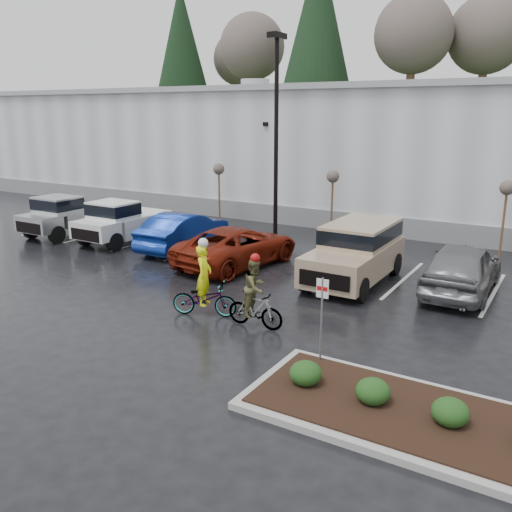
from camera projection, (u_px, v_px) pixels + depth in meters
The scene contains 21 objects.
ground at pixel (188, 336), 14.54m from camera, with size 120.00×120.00×0.00m, color black.
warehouse at pixel (418, 150), 31.77m from camera, with size 60.50×15.50×7.20m.
wooded_ridge at pixel (483, 142), 50.96m from camera, with size 80.00×25.00×6.00m, color #233A18.
lamppost at pixel (276, 115), 24.98m from camera, with size 0.50×1.00×9.22m.
sapling_west at pixel (219, 172), 28.57m from camera, with size 0.60×0.60×3.20m.
sapling_mid at pixel (333, 180), 25.33m from camera, with size 0.60×0.60×3.20m.
sapling_east at pixel (507, 192), 21.58m from camera, with size 0.60×0.60×3.20m.
curb_island at pixel (449, 428), 10.19m from camera, with size 8.00×3.00×0.15m, color gray.
mulch_bed at pixel (449, 424), 10.17m from camera, with size 7.60×2.60×0.04m, color black.
shrub_a at pixel (306, 373), 11.60m from camera, with size 0.70×0.70×0.52m, color #1A3612.
shrub_b at pixel (373, 391), 10.86m from camera, with size 0.70×0.70×0.52m, color #1A3612.
shrub_c at pixel (450, 412), 10.11m from camera, with size 0.70×0.70×0.52m, color #1A3612.
fire_lane_sign at pixel (322, 311), 12.44m from camera, with size 0.30×0.05×2.20m.
pickup_silver at pixel (74, 214), 26.50m from camera, with size 2.10×5.20×1.96m, color #B3B7BC, non-canonical shape.
pickup_white at pixel (128, 220), 25.09m from camera, with size 2.10×5.20×1.96m, color silver, non-canonical shape.
car_blue at pixel (184, 231), 23.52m from camera, with size 1.73×4.96×1.63m, color navy.
car_red at pixel (237, 246), 21.08m from camera, with size 2.56×5.54×1.54m, color maroon.
suv_tan at pixel (354, 254), 18.88m from camera, with size 2.20×5.10×2.06m, color tan, non-canonical shape.
car_grey at pixel (462, 268), 17.84m from camera, with size 2.03×5.04×1.72m, color slate.
cyclist_hivis at pixel (204, 292), 15.85m from camera, with size 2.05×1.29×2.35m.
cyclist_olive at pixel (255, 300), 14.96m from camera, with size 1.66×0.80×2.13m.
Camera 1 is at (8.55, -10.59, 5.85)m, focal length 38.00 mm.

